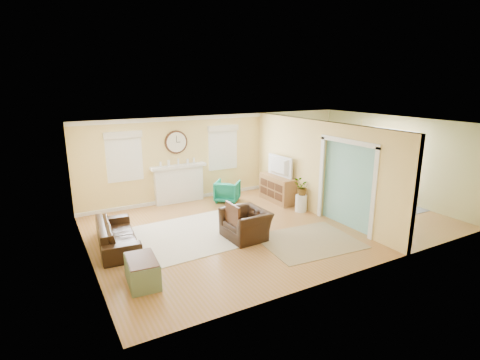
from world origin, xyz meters
The scene contains 29 objects.
floor centered at (0.00, 0.00, 0.00)m, with size 9.00×9.00×0.00m, color olive.
wall_back centered at (0.00, 3.00, 1.30)m, with size 9.00×0.02×2.60m, color #E6C875.
wall_front centered at (0.00, -3.00, 1.30)m, with size 9.00×0.02×2.60m, color #E6C875.
wall_left centered at (-4.50, 0.00, 1.30)m, with size 0.02×6.00×2.60m, color #E6C875.
wall_right centered at (4.50, 0.00, 1.30)m, with size 0.02×6.00×2.60m, color #E6C875.
ceiling centered at (0.00, 0.00, 2.60)m, with size 9.00×6.00×0.02m, color white.
partition centered at (1.51, 0.28, 1.36)m, with size 0.17×6.00×2.60m.
fireplace centered at (-1.50, 2.88, 0.60)m, with size 1.70×0.30×1.17m.
wall_clock centered at (-1.50, 2.97, 1.85)m, with size 0.70×0.07×0.70m.
window_left centered at (-3.05, 2.95, 1.66)m, with size 1.05×0.13×1.42m.
window_right centered at (0.05, 2.95, 1.66)m, with size 1.05×0.13×1.42m.
french_doors centered at (4.45, 0.00, 1.10)m, with size 0.06×1.70×2.20m.
pendant centered at (3.00, 0.00, 2.20)m, with size 0.30×0.30×0.55m.
rug_cream centered at (-2.14, 0.27, 0.01)m, with size 2.86×2.48×0.02m, color beige.
rug_jute centered at (0.08, -1.41, 0.01)m, with size 2.16×1.77×0.01m, color tan.
rug_grey centered at (3.31, 0.16, 0.01)m, with size 2.56×3.20×0.01m, color slate.
sofa centered at (-3.85, 0.48, 0.29)m, with size 2.00×0.78×0.59m, color black.
eames_chair centered at (-1.09, -0.49, 0.34)m, with size 1.05×0.92×0.68m, color black.
green_chair centered at (-0.18, 2.21, 0.32)m, with size 0.69×0.71×0.65m, color #107A56.
trunk centered at (-3.79, -1.39, 0.25)m, with size 0.59×0.90×0.50m.
credenza centered at (1.16, 1.47, 0.40)m, with size 0.46×1.36×0.80m.
tv centered at (1.15, 1.47, 1.12)m, with size 1.10×0.14×0.63m, color black.
garden_stool centered at (1.23, 0.36, 0.24)m, with size 0.33×0.33×0.48m, color white.
potted_plant centered at (1.23, 0.36, 0.72)m, with size 0.42×0.36×0.47m, color #337F33.
dining_table centered at (3.31, 0.16, 0.32)m, with size 1.81×1.01×0.64m, color #4C2716.
dining_chair_n centered at (3.34, 1.27, 0.51)m, with size 0.44×0.44×0.88m.
dining_chair_s centered at (3.22, -0.96, 0.57)m, with size 0.44×0.44×0.97m.
dining_chair_w centered at (2.62, 0.09, 0.59)m, with size 0.51×0.51×1.00m.
dining_chair_e centered at (4.05, 0.08, 0.56)m, with size 0.50×0.50×0.95m.
Camera 1 is at (-5.24, -7.65, 3.59)m, focal length 28.00 mm.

